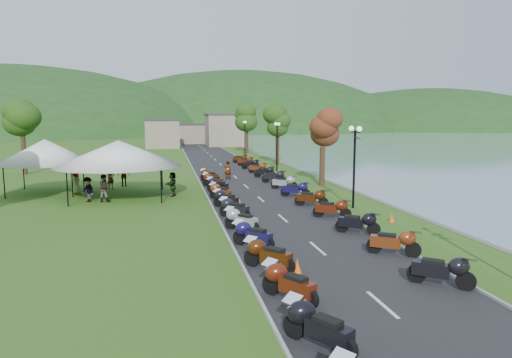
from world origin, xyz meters
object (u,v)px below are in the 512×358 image
pedestrian_a (111,189)px  pedestrian_b (104,202)px  vendor_tent_main (119,169)px  pedestrian_c (88,202)px

pedestrian_a → pedestrian_b: bearing=-131.3°
vendor_tent_main → pedestrian_c: 3.13m
pedestrian_c → pedestrian_b: bearing=37.7°
pedestrian_b → pedestrian_c: pedestrian_b is taller
pedestrian_c → vendor_tent_main: bearing=84.9°
pedestrian_b → pedestrian_c: bearing=4.6°
vendor_tent_main → pedestrian_b: (-0.89, -1.65, -2.00)m
vendor_tent_main → pedestrian_a: size_ratio=3.43×
vendor_tent_main → pedestrian_a: 4.65m
pedestrian_c → pedestrian_a: bearing=128.4°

